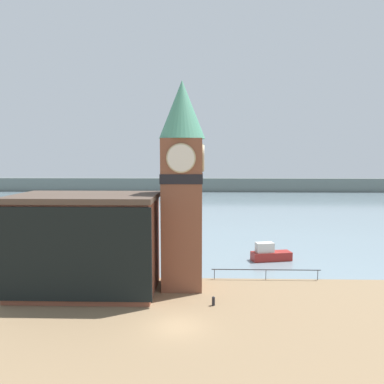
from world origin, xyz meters
name	(u,v)px	position (x,y,z in m)	size (l,w,h in m)	color
ground_plane	(177,326)	(0.00, 0.00, 0.00)	(160.00, 160.00, 0.00)	#846B4C
water	(195,205)	(0.00, 71.31, 0.00)	(160.00, 120.00, 0.00)	gray
far_shoreline	(197,185)	(0.00, 111.31, 2.50)	(180.00, 3.00, 5.00)	slate
pier_railing	(266,271)	(8.51, 11.06, 0.96)	(11.29, 0.08, 1.09)	#333338
clock_tower	(182,179)	(-0.04, 8.77, 10.56)	(4.40, 4.40, 19.90)	brown
pier_building	(86,243)	(-9.02, 7.16, 4.64)	(13.38, 7.92, 9.24)	brown
boat_near	(270,254)	(10.18, 18.41, 0.82)	(5.10, 2.61, 2.26)	maroon
mooring_bollard_near	(213,301)	(2.86, 4.09, 0.43)	(0.27, 0.27, 0.79)	black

